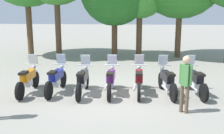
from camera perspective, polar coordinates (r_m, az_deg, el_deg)
name	(u,v)px	position (r m, az deg, el deg)	size (l,w,h in m)	color
ground_plane	(111,94)	(10.22, -0.21, -5.54)	(80.00, 80.00, 0.00)	gray
motorcycle_0	(28,79)	(10.63, -17.02, -2.48)	(0.62, 2.19, 1.37)	black
motorcycle_1	(56,79)	(10.43, -11.49, -2.45)	(0.62, 2.19, 1.37)	black
motorcycle_2	(83,80)	(10.08, -6.09, -2.79)	(0.62, 2.19, 1.37)	black
motorcycle_3	(111,80)	(10.07, -0.23, -2.75)	(0.62, 2.19, 1.37)	black
motorcycle_4	(139,80)	(10.13, 5.60, -2.70)	(0.62, 2.19, 1.37)	black
motorcycle_5	(167,81)	(10.20, 11.32, -2.80)	(0.63, 2.18, 1.37)	black
motorcycle_6	(195,81)	(10.44, 16.86, -2.74)	(0.62, 2.18, 1.37)	black
person_0	(185,80)	(8.44, 15.00, -2.55)	(0.38, 0.32, 1.75)	brown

